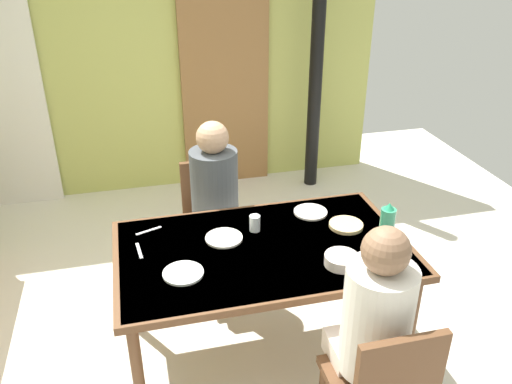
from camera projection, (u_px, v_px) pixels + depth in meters
ground_plane at (199, 374)px, 2.97m from camera, size 6.55×6.55×0.00m
wall_back at (148, 49)px, 4.55m from camera, size 4.15×0.10×2.59m
door_wooden at (225, 80)px, 4.75m from camera, size 0.80×0.05×2.00m
stove_pipe_column at (317, 49)px, 4.55m from camera, size 0.12×0.12×2.59m
dining_table at (263, 258)px, 2.79m from camera, size 1.54×0.91×0.75m
chair_far_diner at (213, 217)px, 3.55m from camera, size 0.40×0.40×0.87m
person_near_diner at (375, 315)px, 2.24m from camera, size 0.30×0.37×0.77m
person_far_diner at (215, 189)px, 3.30m from camera, size 0.30×0.37×0.77m
water_bottle_green_near at (387, 228)px, 2.69m from camera, size 0.08×0.08×0.27m
serving_bowl_center at (341, 260)px, 2.61m from camera, size 0.17×0.17×0.05m
dinner_plate_near_left at (183, 273)px, 2.54m from camera, size 0.20×0.20×0.01m
dinner_plate_near_right at (310, 212)px, 3.08m from camera, size 0.20×0.20×0.01m
dinner_plate_far_center at (224, 238)px, 2.83m from camera, size 0.20×0.20×0.01m
drinking_glass_by_near_diner at (255, 223)px, 2.89m from camera, size 0.06×0.06×0.09m
drinking_glass_by_far_diner at (374, 261)px, 2.56m from camera, size 0.06×0.06×0.10m
bread_plate_sliced at (346, 225)px, 2.94m from camera, size 0.19×0.19×0.02m
cutlery_knife_near at (139, 251)px, 2.73m from camera, size 0.03×0.15×0.00m
cutlery_fork_near at (149, 231)px, 2.90m from camera, size 0.15×0.07×0.00m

